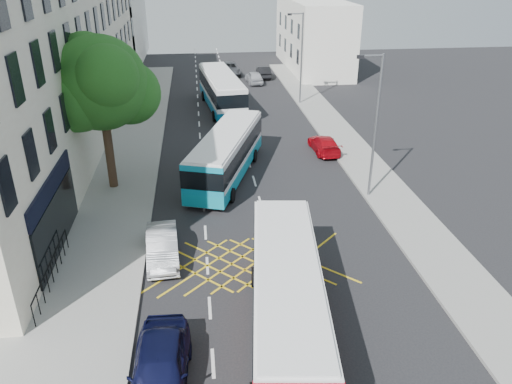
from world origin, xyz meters
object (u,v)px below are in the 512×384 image
object	(u,v)px
street_tree	(100,84)
parked_car_blue	(160,369)
lamp_near	(375,120)
red_hatchback	(324,144)
bus_near	(287,298)
parked_car_silver	(162,246)
bus_far	(221,90)
distant_car_silver	(254,77)
distant_car_dark	(264,72)
lamp_far	(301,54)
distant_car_grey	(229,69)
bus_mid	(227,154)

from	to	relation	value
street_tree	parked_car_blue	bearing A→B (deg)	-77.14
lamp_near	red_hatchback	distance (m)	8.49
bus_near	parked_car_silver	world-z (taller)	bus_near
bus_far	red_hatchback	world-z (taller)	bus_far
parked_car_silver	red_hatchback	bearing A→B (deg)	45.80
parked_car_silver	distant_car_silver	bearing A→B (deg)	72.52
parked_car_silver	distant_car_dark	world-z (taller)	parked_car_silver
lamp_far	red_hatchback	world-z (taller)	lamp_far
lamp_near	distant_car_silver	distance (m)	29.28
lamp_far	red_hatchback	bearing A→B (deg)	-93.17
street_tree	parked_car_silver	distance (m)	10.44
lamp_near	parked_car_silver	xyz separation A→B (m)	(-11.39, -5.17, -3.96)
lamp_near	lamp_far	bearing A→B (deg)	90.00
bus_near	distant_car_grey	size ratio (longest dim) A/B	2.09
lamp_far	distant_car_silver	xyz separation A→B (m)	(-3.18, 8.84, -3.96)
parked_car_blue	parked_car_silver	xyz separation A→B (m)	(-0.29, 7.67, -0.13)
bus_near	parked_car_silver	distance (m)	7.35
bus_mid	distant_car_grey	size ratio (longest dim) A/B	2.08
parked_car_blue	distant_car_silver	distance (m)	42.42
lamp_far	lamp_near	bearing A→B (deg)	-90.00
parked_car_blue	parked_car_silver	distance (m)	7.68
street_tree	bus_far	xyz separation A→B (m)	(7.46, 16.46, -4.64)
lamp_near	parked_car_blue	size ratio (longest dim) A/B	1.73
bus_mid	lamp_near	bearing A→B (deg)	-8.00
street_tree	distant_car_dark	xyz separation A→B (m)	(12.91, 28.42, -5.65)
parked_car_silver	distant_car_silver	size ratio (longest dim) A/B	1.04
street_tree	lamp_far	xyz separation A→B (m)	(14.71, 17.03, -1.68)
lamp_far	distant_car_dark	size ratio (longest dim) A/B	2.06
bus_near	distant_car_silver	bearing A→B (deg)	91.98
bus_far	red_hatchback	bearing A→B (deg)	-67.56
bus_far	parked_car_blue	bearing A→B (deg)	-103.01
bus_near	distant_car_grey	bearing A→B (deg)	95.66
distant_car_grey	bus_far	bearing A→B (deg)	-101.54
distant_car_grey	distant_car_silver	world-z (taller)	distant_car_grey
bus_near	distant_car_grey	distance (m)	44.00
street_tree	distant_car_dark	world-z (taller)	street_tree
parked_car_silver	bus_far	bearing A→B (deg)	76.53
lamp_far	bus_far	world-z (taller)	lamp_far
bus_near	red_hatchback	xyz separation A→B (m)	(5.93, 18.14, -0.95)
bus_far	parked_car_blue	size ratio (longest dim) A/B	2.45
street_tree	bus_mid	xyz separation A→B (m)	(6.88, 0.94, -4.76)
red_hatchback	distant_car_grey	xyz separation A→B (m)	(-4.93, 25.84, 0.13)
distant_car_grey	street_tree	bearing A→B (deg)	-111.56
lamp_far	street_tree	bearing A→B (deg)	-130.81
bus_near	parked_car_silver	size ratio (longest dim) A/B	2.66
bus_near	bus_far	world-z (taller)	bus_far
parked_car_silver	red_hatchback	size ratio (longest dim) A/B	1.00
red_hatchback	bus_mid	bearing A→B (deg)	24.45
lamp_far	bus_near	xyz separation A→B (m)	(-6.63, -30.70, -3.08)
distant_car_dark	lamp_near	bearing A→B (deg)	94.31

